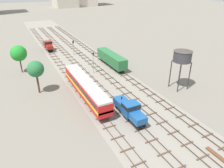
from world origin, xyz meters
TOP-DOWN VIEW (x-y plane):
  - ground_plane at (0.00, 56.00)m, footprint 480.00×480.00m
  - ballast_bed at (0.00, 56.00)m, footprint 17.12×176.00m
  - track_far_left at (-6.56, 57.00)m, footprint 2.40×126.00m
  - track_left at (-2.19, 57.00)m, footprint 2.40×126.00m
  - track_centre_left at (2.19, 57.00)m, footprint 2.40×126.00m
  - track_centre at (6.56, 57.00)m, footprint 2.40×126.00m
  - shunter_loco_left_nearest at (-2.19, 26.32)m, footprint 2.74×8.46m
  - diesel_railcar_far_left_near at (-6.56, 36.74)m, footprint 2.96×20.50m
  - freight_boxcar_centre_mid at (6.57, 51.10)m, footprint 2.87×14.00m
  - shunter_loco_far_left_midfar at (-6.56, 76.05)m, footprint 2.74×8.46m
  - water_tower at (14.22, 31.72)m, footprint 4.11×4.11m
  - signal_post_nearest at (-0.00, 66.61)m, footprint 0.28×0.47m
  - signal_post_near at (-0.00, 66.16)m, footprint 0.28×0.47m
  - signal_post_mid at (-0.00, 48.64)m, footprint 0.28×0.47m
  - lineside_tree_0 at (-15.04, 43.73)m, footprint 3.52×3.52m
  - lineside_tree_1 at (-17.27, 57.89)m, footprint 4.20×4.20m

SIDE VIEW (x-z plane):
  - ground_plane at x=0.00m, z-range 0.00..0.00m
  - ballast_bed at x=0.00m, z-range 0.00..0.01m
  - track_far_left at x=-6.56m, z-range -0.01..0.28m
  - track_left at x=-2.19m, z-range -0.01..0.28m
  - track_centre_left at x=2.19m, z-range -0.01..0.28m
  - track_centre at x=6.56m, z-range -0.01..0.28m
  - shunter_loco_left_nearest at x=-2.19m, z-range 0.46..3.56m
  - shunter_loco_far_left_midfar at x=-6.56m, z-range 0.46..3.56m
  - freight_boxcar_centre_mid at x=6.57m, z-range 0.65..4.25m
  - diesel_railcar_far_left_near at x=-6.56m, z-range 0.70..4.50m
  - signal_post_nearest at x=0.00m, z-range 0.68..5.51m
  - signal_post_near at x=0.00m, z-range 0.70..5.76m
  - signal_post_mid at x=0.00m, z-range 0.77..6.71m
  - lineside_tree_1 at x=-17.27m, z-range 1.64..9.16m
  - lineside_tree_0 at x=-15.04m, z-range 1.88..9.28m
  - water_tower at x=14.22m, z-range 3.10..12.45m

